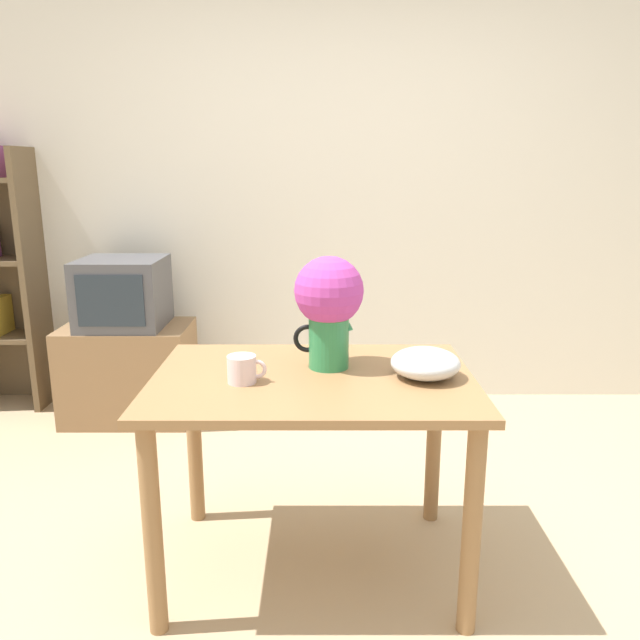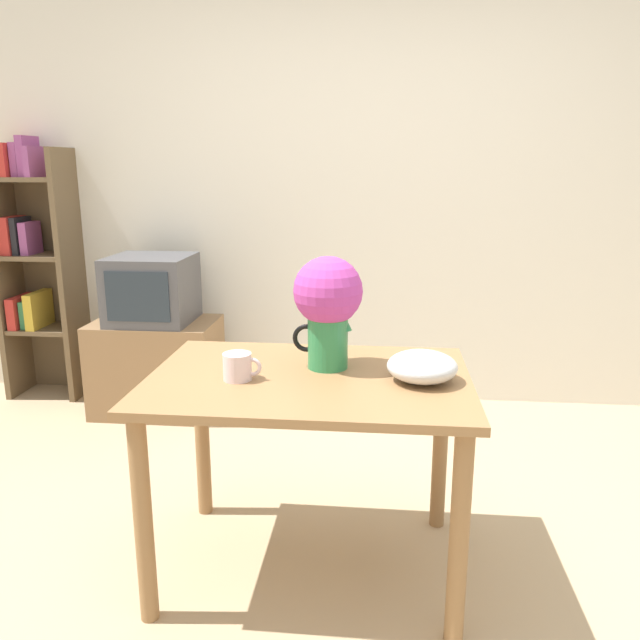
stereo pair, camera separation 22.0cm
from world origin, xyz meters
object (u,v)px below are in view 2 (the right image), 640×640
(white_bowl, at_px, (422,366))
(tv_set, at_px, (152,289))
(flower_vase, at_px, (328,303))
(coffee_mug, at_px, (238,367))

(white_bowl, xyz_separation_m, tv_set, (-1.48, 1.44, -0.05))
(flower_vase, height_order, coffee_mug, flower_vase)
(flower_vase, distance_m, tv_set, 1.77)
(coffee_mug, height_order, white_bowl, white_bowl)
(coffee_mug, distance_m, white_bowl, 0.62)
(flower_vase, xyz_separation_m, tv_set, (-1.15, 1.32, -0.23))
(flower_vase, bearing_deg, tv_set, 130.94)
(coffee_mug, bearing_deg, white_bowl, 4.54)
(flower_vase, height_order, tv_set, flower_vase)
(coffee_mug, distance_m, tv_set, 1.72)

